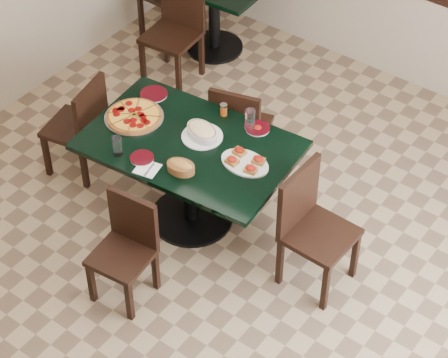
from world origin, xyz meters
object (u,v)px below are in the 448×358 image
Objects in this scene: pepperoni_pizza at (134,116)px; bread_basket at (181,167)px; bruschetta_platter at (245,161)px; chair_far at (239,126)px; chair_left at (82,123)px; chair_near at (127,244)px; lasagna_casserole at (202,132)px; chair_right at (310,222)px; main_table at (190,162)px; back_table at (214,0)px; back_chair_near at (176,24)px.

bread_basket is (0.62, -0.24, 0.02)m from pepperoni_pizza.
bread_basket reaches higher than bruschetta_platter.
pepperoni_pizza is at bearing 147.82° from bread_basket.
bread_basket is at bearing 83.65° from chair_far.
bread_basket is (1.13, -0.19, 0.31)m from chair_left.
chair_near is 2.66× the size of lasagna_casserole.
chair_left is (-1.07, 0.70, 0.04)m from chair_near.
chair_right is 1.49m from pepperoni_pizza.
chair_left is (-1.00, -0.07, -0.09)m from main_table.
chair_far is 0.95m from bread_basket.
chair_left reaches higher than back_table.
main_table is at bearing -172.42° from bruschetta_platter.
chair_near is (1.27, -2.65, -0.08)m from back_table.
back_chair_near is (-1.30, 2.14, 0.08)m from chair_near.
pepperoni_pizza is at bearing -67.73° from back_chair_near.
chair_right reaches higher than main_table.
back_chair_near is at bearing 177.31° from chair_left.
chair_right is 0.99m from lasagna_casserole.
back_table is 4.56× the size of bread_basket.
lasagna_casserole is 0.84× the size of bruschetta_platter.
bread_basket is (0.10, -0.36, -0.01)m from lasagna_casserole.
chair_right reaches higher than chair_left.
chair_right is 2.57m from back_chair_near.
chair_right reaches higher than pepperoni_pizza.
bruschetta_platter is at bearing 8.81° from lasagna_casserole.
chair_right reaches higher than bruschetta_platter.
main_table is 0.49m from bruschetta_platter.
chair_near is 0.86× the size of back_chair_near.
chair_left is (-1.98, -0.13, -0.04)m from chair_right.
bruschetta_platter is (-0.54, 0.00, 0.25)m from chair_right.
back_table is 2.33× the size of pepperoni_pizza.
bruschetta_platter reaches higher than main_table.
bread_basket is at bearing -59.08° from lasagna_casserole.
chair_left reaches higher than bread_basket.
chair_right is 4.19× the size of bread_basket.
back_chair_near is (-2.21, 1.31, 0.00)m from chair_right.
back_table is at bearing 110.51° from pepperoni_pizza.
chair_right is (0.91, 0.83, 0.08)m from chair_near.
back_table is at bearing 174.16° from chair_left.
main_table is at bearing -60.31° from back_table.
bread_basket is (0.06, 0.52, 0.35)m from chair_near.
chair_far is 2.37× the size of bruschetta_platter.
back_table is 1.72m from chair_far.
bruschetta_platter is (1.64, -1.82, 0.25)m from back_table.
main_table is at bearing 75.72° from chair_far.
chair_right is at bearing -36.45° from back_chair_near.
chair_left is at bearing 140.60° from chair_near.
back_table is at bearing 140.49° from lasagna_casserole.
back_table is at bearing 51.79° from chair_right.
chair_near is 0.63m from bread_basket.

